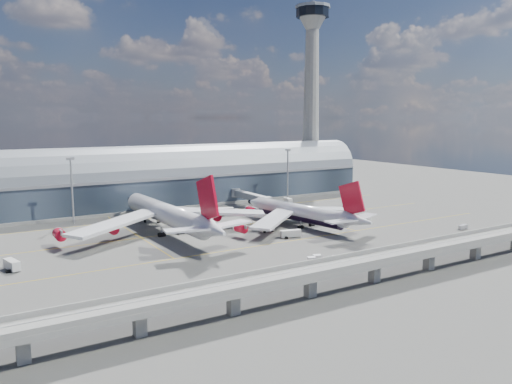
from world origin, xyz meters
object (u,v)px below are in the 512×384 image
control_tower (311,98)px  cargo_train_1 (349,258)px  service_truck_2 (291,234)px  airliner_left (169,215)px  service_truck_5 (225,211)px  cargo_train_0 (314,259)px  service_truck_4 (288,201)px  airliner_right (302,213)px  service_truck_3 (364,218)px  floodlight_mast_left (72,189)px  service_truck_1 (267,227)px  cargo_train_2 (463,227)px  service_truck_0 (12,265)px  floodlight_mast_right (288,174)px

control_tower → cargo_train_1: control_tower is taller
control_tower → service_truck_2: bearing=-130.5°
airliner_left → cargo_train_1: bearing=-63.2°
service_truck_5 → cargo_train_0: service_truck_5 is taller
cargo_train_1 → service_truck_4: bearing=-46.3°
airliner_right → service_truck_3: bearing=-21.0°
airliner_right → service_truck_5: bearing=103.5°
airliner_left → service_truck_2: 43.03m
cargo_train_1 → floodlight_mast_left: bearing=9.5°
control_tower → service_truck_1: 121.09m
service_truck_4 → cargo_train_2: size_ratio=1.02×
cargo_train_1 → airliner_right: bearing=-41.8°
floodlight_mast_left → service_truck_5: bearing=-13.9°
control_tower → service_truck_1: (-78.36, -77.54, -50.08)m
service_truck_4 → airliner_left: bearing=-152.4°
airliner_right → cargo_train_1: 46.85m
service_truck_0 → airliner_left: bearing=4.0°
floodlight_mast_right → airliner_left: size_ratio=0.32×
floodlight_mast_right → service_truck_4: floodlight_mast_right is taller
service_truck_5 → cargo_train_1: bearing=-160.2°
service_truck_4 → cargo_train_0: bearing=-115.2°
service_truck_0 → cargo_train_2: 149.88m
control_tower → service_truck_0: size_ratio=14.58×
airliner_left → service_truck_4: size_ratio=15.80×
floodlight_mast_left → service_truck_1: (56.64, -49.54, -12.08)m
floodlight_mast_right → service_truck_0: bearing=-157.4°
airliner_right → service_truck_4: (23.58, 43.27, -3.75)m
floodlight_mast_right → service_truck_3: floodlight_mast_right is taller
service_truck_4 → cargo_train_1: (-39.32, -87.18, -0.64)m
floodlight_mast_right → cargo_train_0: bearing=-120.6°
floodlight_mast_right → floodlight_mast_left: bearing=180.0°
airliner_right → service_truck_3: (26.45, -5.43, -3.90)m
service_truck_4 → service_truck_5: bearing=-161.8°
service_truck_2 → cargo_train_0: service_truck_2 is taller
airliner_right → service_truck_4: 49.42m
service_truck_1 → service_truck_5: 35.16m
cargo_train_2 → airliner_right: bearing=68.1°
control_tower → floodlight_mast_left: 143.01m
control_tower → airliner_left: (-109.74, -62.87, -44.69)m
floodlight_mast_right → service_truck_4: size_ratio=5.10×
service_truck_1 → service_truck_2: (2.33, -11.48, -0.21)m
cargo_train_2 → control_tower: bearing=6.8°
floodlight_mast_right → service_truck_2: 74.56m
cargo_train_0 → cargo_train_1: (9.66, -3.74, -0.19)m
airliner_left → cargo_train_1: (31.82, -57.92, -6.16)m
service_truck_0 → service_truck_2: 85.78m
control_tower → cargo_train_2: size_ratio=20.89×
airliner_left → service_truck_0: 54.86m
cargo_train_0 → cargo_train_1: size_ratio=0.52×
service_truck_1 → cargo_train_2: size_ratio=1.10×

